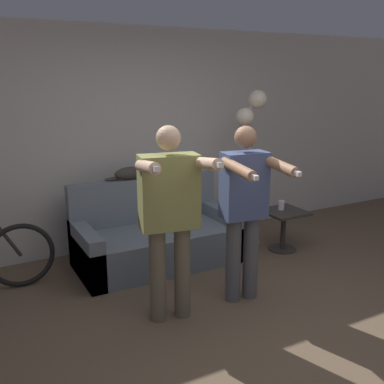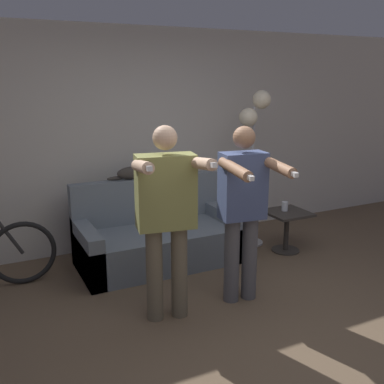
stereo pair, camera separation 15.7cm
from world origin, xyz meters
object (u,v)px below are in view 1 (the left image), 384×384
Objects in this scene: person_left at (170,211)px; cat at (131,173)px; floor_lamp at (251,125)px; person_right at (245,204)px; side_table at (284,222)px; couch at (156,239)px; cup at (281,205)px.

person_left is 3.30× the size of cat.
cat is 1.52m from floor_lamp.
person_right is 1.61m from floor_lamp.
side_table is (0.23, -0.41, -1.12)m from floor_lamp.
couch reaches higher than cup.
person_right reaches higher than cup.
cup is (1.87, 0.85, -0.43)m from person_left.
couch is 1.07× the size of person_left.
person_left is 2.10m from cup.
floor_lamp is (1.65, 1.21, 0.51)m from person_left.
floor_lamp reaches higher than couch.
couch is 1.42m from person_left.
floor_lamp is at bearing 46.55° from person_left.
cat is 4.61× the size of cup.
person_right is 1.58m from cat.
cat is at bearing 158.64° from cup.
couch is at bearing -178.57° from floor_lamp.
person_left is 0.88× the size of floor_lamp.
floor_lamp is at bearing 122.06° from cup.
cup is at bearing -12.51° from couch.
person_right is at bearing -73.50° from couch.
couch is 1.39m from person_right.
person_right is at bearing 10.07° from person_left.
person_right is 1.51m from side_table.
person_right reaches higher than cat.
couch is at bearing 165.79° from side_table.
couch reaches higher than side_table.
person_right is 0.86× the size of floor_lamp.
couch is 1.74m from floor_lamp.
person_right is 3.31× the size of side_table.
side_table is at bearing -14.21° from couch.
person_right is (0.74, -0.00, -0.04)m from person_left.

